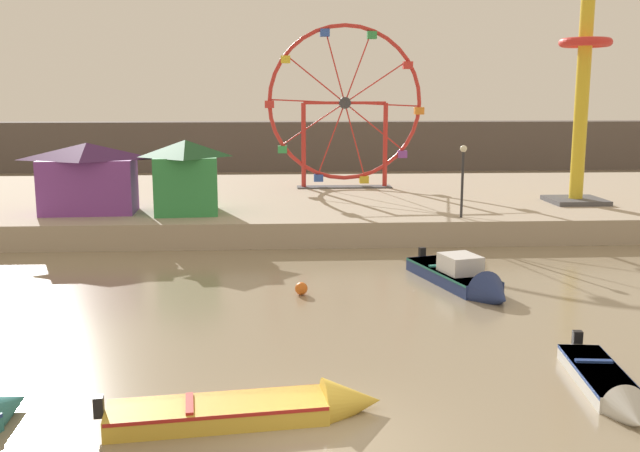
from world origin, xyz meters
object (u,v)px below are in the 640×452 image
motorboat_mustard_yellow (267,408)px  promenade_lamp_near (463,170)px  carnival_booth_green_kiosk (186,175)px  motorboat_pale_grey (610,388)px  carnival_booth_purple_stall (88,177)px  ferris_wheel_red_frame (345,107)px  mooring_buoy_orange (301,288)px  motorboat_navy_blue (466,280)px  drop_tower_yellow_tower (583,80)px

motorboat_mustard_yellow → promenade_lamp_near: promenade_lamp_near is taller
carnival_booth_green_kiosk → promenade_lamp_near: size_ratio=1.05×
promenade_lamp_near → carnival_booth_green_kiosk: bearing=170.9°
motorboat_pale_grey → carnival_booth_green_kiosk: bearing=-142.3°
promenade_lamp_near → carnival_booth_purple_stall: bearing=172.5°
ferris_wheel_red_frame → mooring_buoy_orange: bearing=-99.4°
motorboat_pale_grey → ferris_wheel_red_frame: ferris_wheel_red_frame is taller
motorboat_mustard_yellow → carnival_booth_green_kiosk: 20.97m
motorboat_pale_grey → motorboat_mustard_yellow: motorboat_mustard_yellow is taller
motorboat_pale_grey → mooring_buoy_orange: size_ratio=10.44×
motorboat_navy_blue → ferris_wheel_red_frame: size_ratio=0.61×
motorboat_navy_blue → carnival_booth_green_kiosk: carnival_booth_green_kiosk is taller
motorboat_pale_grey → ferris_wheel_red_frame: (-3.46, 28.95, 5.88)m
motorboat_pale_grey → ferris_wheel_red_frame: size_ratio=0.47×
motorboat_mustard_yellow → mooring_buoy_orange: motorboat_mustard_yellow is taller
carnival_booth_green_kiosk → mooring_buoy_orange: (5.17, -10.72, -2.77)m
motorboat_navy_blue → promenade_lamp_near: promenade_lamp_near is taller
ferris_wheel_red_frame → carnival_booth_green_kiosk: bearing=-132.4°
motorboat_mustard_yellow → mooring_buoy_orange: (1.04, 9.65, -0.02)m
motorboat_mustard_yellow → ferris_wheel_red_frame: size_ratio=0.62×
drop_tower_yellow_tower → promenade_lamp_near: (-7.21, -4.28, -4.13)m
motorboat_mustard_yellow → drop_tower_yellow_tower: (15.99, 22.59, 7.29)m
drop_tower_yellow_tower → motorboat_mustard_yellow: bearing=-125.3°
drop_tower_yellow_tower → promenade_lamp_near: 9.35m
motorboat_navy_blue → motorboat_pale_grey: bearing=-10.3°
motorboat_navy_blue → mooring_buoy_orange: size_ratio=13.69×
motorboat_pale_grey → motorboat_mustard_yellow: bearing=-78.5°
promenade_lamp_near → motorboat_mustard_yellow: bearing=-115.6°
motorboat_navy_blue → carnival_booth_green_kiosk: 15.36m
drop_tower_yellow_tower → mooring_buoy_orange: size_ratio=31.31×
mooring_buoy_orange → carnival_booth_purple_stall: bearing=132.0°
motorboat_pale_grey → carnival_booth_purple_stall: carnival_booth_purple_stall is taller
carnival_booth_purple_stall → promenade_lamp_near: size_ratio=1.46×
motorboat_pale_grey → promenade_lamp_near: (0.98, 17.62, 3.20)m
drop_tower_yellow_tower → carnival_booth_green_kiosk: 20.74m
promenade_lamp_near → drop_tower_yellow_tower: bearing=30.7°
motorboat_pale_grey → carnival_booth_green_kiosk: 23.19m
motorboat_mustard_yellow → carnival_booth_green_kiosk: carnival_booth_green_kiosk is taller
motorboat_navy_blue → motorboat_pale_grey: 9.39m
motorboat_pale_grey → promenade_lamp_near: 17.94m
ferris_wheel_red_frame → mooring_buoy_orange: (-3.30, -19.98, -5.87)m
carnival_booth_purple_stall → motorboat_navy_blue: bearing=-36.7°
motorboat_pale_grey → carnival_booth_green_kiosk: size_ratio=1.30×
ferris_wheel_red_frame → carnival_booth_purple_stall: bearing=-145.6°
drop_tower_yellow_tower → promenade_lamp_near: drop_tower_yellow_tower is taller
ferris_wheel_red_frame → promenade_lamp_near: size_ratio=2.92×
motorboat_pale_grey → motorboat_mustard_yellow: size_ratio=0.76×
promenade_lamp_near → mooring_buoy_orange: size_ratio=7.64×
motorboat_navy_blue → drop_tower_yellow_tower: size_ratio=0.44×
motorboat_pale_grey → mooring_buoy_orange: (-6.76, 8.98, 0.01)m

